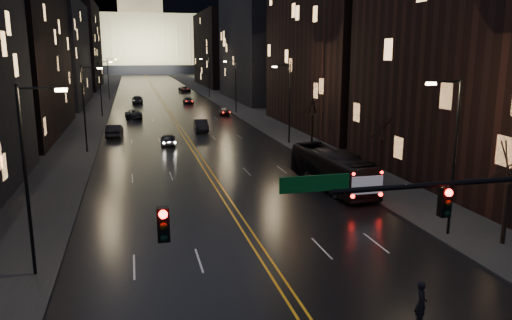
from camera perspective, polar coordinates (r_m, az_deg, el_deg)
road at (r=144.06m, az=-11.54°, el=7.94°), size 20.00×320.00×0.02m
sidewalk_left at (r=144.14m, az=-17.15°, el=7.68°), size 8.00×320.00×0.16m
sidewalk_right at (r=145.33m, az=-5.96°, el=8.18°), size 8.00×320.00×0.16m
center_line at (r=144.06m, az=-11.54°, el=7.95°), size 0.62×320.00×0.01m
building_left_mid at (r=69.26m, az=-27.13°, el=14.01°), size 12.00×30.00×28.00m
building_left_far at (r=106.60m, az=-22.36°, el=11.21°), size 12.00×34.00×20.00m
building_left_dist at (r=154.28m, az=-19.90°, el=12.20°), size 12.00×40.00×24.00m
building_right_near at (r=43.21m, az=25.80°, el=13.29°), size 12.00×26.00×24.00m
building_right_mid at (r=109.03m, az=0.53°, el=13.69°), size 12.00×34.00×26.00m
building_right_dist at (r=155.94m, az=-3.97°, el=12.51°), size 12.00×40.00×22.00m
capitol at (r=263.72m, az=-12.93°, el=13.48°), size 90.00×50.00×58.50m
traffic_signal at (r=18.90m, az=26.71°, el=-5.21°), size 17.29×0.45×7.00m
streetlamp_right_near at (r=29.51m, az=21.50°, el=1.14°), size 2.13×0.25×9.00m
streetlamp_left_near at (r=24.59m, az=-24.46°, el=-1.21°), size 2.13×0.25×9.00m
streetlamp_right_mid at (r=56.43m, az=3.69°, el=6.92°), size 2.13×0.25×9.00m
streetlamp_left_mid at (r=54.02m, az=-18.89°, el=6.04°), size 2.13×0.25×9.00m
streetlamp_right_far at (r=85.43m, az=-2.45°, el=8.75°), size 2.13×0.25×9.00m
streetlamp_left_far at (r=83.86m, az=-17.24°, el=8.15°), size 2.13×0.25×9.00m
streetlamp_right_dist at (r=114.94m, az=-5.48°, el=9.62°), size 2.13×0.25×9.00m
streetlamp_left_dist at (r=113.78m, az=-16.45°, el=9.15°), size 2.13×0.25×9.00m
tree_right_near at (r=29.43m, az=27.13°, el=-0.50°), size 2.40×2.40×6.65m
tree_right_mid at (r=40.81m, az=14.29°, el=3.71°), size 2.40×2.40×6.65m
tree_right_far at (r=55.31m, az=6.48°, el=6.17°), size 2.40×2.40×6.65m
bus at (r=38.85m, az=8.67°, el=-1.06°), size 3.28×10.75×2.95m
oncoming_car_a at (r=56.83m, az=-10.02°, el=2.32°), size 1.85×4.13×1.38m
oncoming_car_b at (r=63.77m, az=-15.87°, el=3.22°), size 2.04×5.02×1.62m
oncoming_car_c at (r=81.06m, az=-13.83°, el=5.13°), size 2.75×5.42×1.47m
oncoming_car_d at (r=105.06m, az=-13.40°, el=6.74°), size 2.20×5.39×1.56m
receding_car_a at (r=66.53m, az=-6.30°, el=3.96°), size 1.87×4.83×1.57m
receding_car_b at (r=82.98m, az=-3.65°, el=5.59°), size 2.14×4.21×1.37m
receding_car_c at (r=101.95m, az=-7.76°, el=6.73°), size 1.91×4.52×1.30m
receding_car_d at (r=132.90m, az=-8.16°, el=8.03°), size 3.01×5.50×1.46m
pedestrian_a at (r=20.87m, az=18.34°, el=-15.30°), size 0.63×0.77×1.82m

